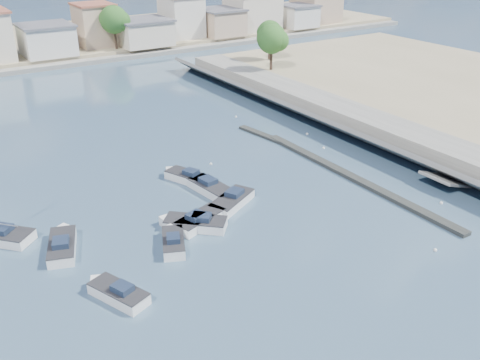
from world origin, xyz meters
The scene contains 16 objects.
ground centered at (0.00, 40.00, 0.00)m, with size 400.00×400.00×0.00m, color #314963.
seawall_walkway centered at (18.50, 13.00, 0.90)m, with size 5.00×90.00×1.80m, color slate.
breakwater centered at (6.90, 12.69, 0.17)m, with size 2.00×31.02×0.35m.
far_shore_land centered at (0.00, 92.00, 0.70)m, with size 160.00×40.00×1.40m, color gray.
far_shore_quay centered at (0.00, 71.00, 0.40)m, with size 160.00×2.50×0.80m, color slate.
far_town centered at (10.71, 76.92, 4.93)m, with size 113.01×12.80×8.35m.
shore_trees centered at (8.34, 68.11, 6.22)m, with size 74.56×38.32×7.92m.
motorboat_a centered at (-19.09, 4.93, 0.38)m, with size 3.17×4.76×1.48m.
motorboat_b centered at (-13.07, 8.57, 0.38)m, with size 3.07×4.38×1.48m.
motorboat_c centered at (-10.52, 10.19, 0.38)m, with size 4.99×4.78×1.48m.
motorboat_d centered at (-6.04, 11.56, 0.38)m, with size 5.35×4.05×1.48m.
motorboat_e centered at (-20.34, 12.74, 0.38)m, with size 3.40×5.40×1.48m.
motorboat_f centered at (-6.76, 18.47, 0.38)m, with size 3.35×4.98×1.48m.
motorboat_g centered at (-5.97, 14.54, 0.38)m, with size 2.65×5.86×1.48m.
motorboat_h centered at (-9.56, 10.36, 0.38)m, with size 5.24×3.25×1.48m.
mooring_buoys centered at (6.50, 15.05, 0.05)m, with size 14.29×34.92×0.31m.
Camera 1 is at (-27.88, -23.51, 22.24)m, focal length 40.00 mm.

